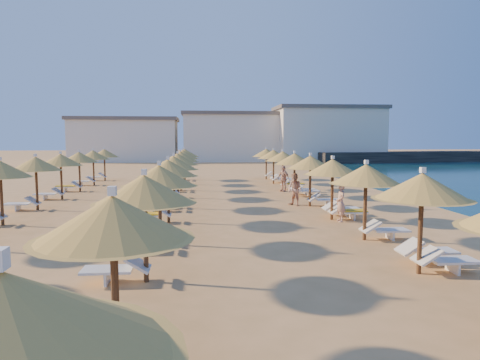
{
  "coord_description": "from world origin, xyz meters",
  "views": [
    {
      "loc": [
        -1.68,
        -17.46,
        3.39
      ],
      "look_at": [
        0.29,
        4.0,
        1.3
      ],
      "focal_mm": 32.0,
      "sensor_mm": 36.0,
      "label": 1
    }
  ],
  "objects": [
    {
      "name": "loungers",
      "position": [
        -1.88,
        2.21,
        0.34
      ],
      "size": [
        16.18,
        33.18,
        0.66
      ],
      "color": "white",
      "rests_on": "ground"
    },
    {
      "name": "beachgoer_c",
      "position": [
        3.59,
        9.5,
        0.83
      ],
      "size": [
        0.91,
        1.03,
        1.67
      ],
      "primitive_type": "imported",
      "rotation": [
        0.0,
        0.0,
        -0.94
      ],
      "color": "tan",
      "rests_on": "ground"
    },
    {
      "name": "hotel_blocks",
      "position": [
        3.65,
        46.49,
        3.7
      ],
      "size": [
        45.52,
        11.68,
        8.1
      ],
      "color": "white",
      "rests_on": "ground"
    },
    {
      "name": "jetty",
      "position": [
        29.4,
        42.5,
        0.75
      ],
      "size": [
        30.26,
        8.54,
        1.5
      ],
      "primitive_type": "cube",
      "rotation": [
        0.0,
        0.0,
        0.15
      ],
      "color": "black",
      "rests_on": "ground"
    },
    {
      "name": "beachgoer_b",
      "position": [
        3.05,
        3.66,
        0.83
      ],
      "size": [
        0.98,
        1.02,
        1.65
      ],
      "primitive_type": "imported",
      "rotation": [
        0.0,
        0.0,
        -0.92
      ],
      "color": "tan",
      "rests_on": "ground"
    },
    {
      "name": "beachgoer_a",
      "position": [
        4.0,
        -0.64,
        0.8
      ],
      "size": [
        0.39,
        0.59,
        1.59
      ],
      "primitive_type": "imported",
      "rotation": [
        0.0,
        0.0,
        -1.56
      ],
      "color": "tan",
      "rests_on": "ground"
    },
    {
      "name": "parasol_row_inland",
      "position": [
        -9.43,
        5.23,
        2.17
      ],
      "size": [
        2.45,
        27.74,
        2.69
      ],
      "color": "brown",
      "rests_on": "ground"
    },
    {
      "name": "parasol_row_west",
      "position": [
        -2.99,
        1.61,
        2.17
      ],
      "size": [
        2.45,
        34.97,
        2.69
      ],
      "color": "brown",
      "rests_on": "ground"
    },
    {
      "name": "parasol_row_east",
      "position": [
        3.77,
        1.61,
        2.17
      ],
      "size": [
        2.45,
        34.97,
        2.69
      ],
      "color": "brown",
      "rests_on": "ground"
    },
    {
      "name": "ground",
      "position": [
        0.0,
        0.0,
        0.0
      ],
      "size": [
        220.0,
        220.0,
        0.0
      ],
      "primitive_type": "plane",
      "color": "tan",
      "rests_on": "ground"
    }
  ]
}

